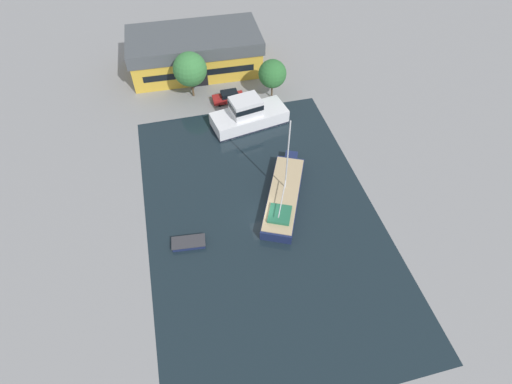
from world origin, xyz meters
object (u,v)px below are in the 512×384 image
object	(u,v)px
warehouse_building	(195,51)
motor_cruiser	(248,115)
quay_tree_near_building	(190,69)
sailboat_moored	(284,195)
small_dinghy	(189,243)
quay_tree_by_water	(272,74)
parked_car	(229,97)

from	to	relation	value
warehouse_building	motor_cruiser	size ratio (longest dim) A/B	1.88
warehouse_building	motor_cruiser	bearing A→B (deg)	-70.76
quay_tree_near_building	sailboat_moored	size ratio (longest dim) A/B	0.53
sailboat_moored	small_dinghy	xyz separation A→B (m)	(-11.57, -3.56, -0.45)
quay_tree_by_water	quay_tree_near_building	bearing A→B (deg)	163.97
quay_tree_near_building	parked_car	size ratio (longest dim) A/B	1.50
quay_tree_near_building	parked_car	world-z (taller)	quay_tree_near_building
quay_tree_near_building	parked_car	xyz separation A→B (m)	(4.83, -2.74, -3.62)
quay_tree_near_building	small_dinghy	bearing A→B (deg)	-99.20
motor_cruiser	small_dinghy	world-z (taller)	motor_cruiser
quay_tree_by_water	sailboat_moored	size ratio (longest dim) A/B	0.47
quay_tree_by_water	motor_cruiser	distance (m)	7.43
quay_tree_near_building	motor_cruiser	size ratio (longest dim) A/B	0.63
warehouse_building	small_dinghy	size ratio (longest dim) A/B	5.53
sailboat_moored	motor_cruiser	xyz separation A→B (m)	(-0.84, 14.29, 0.81)
warehouse_building	quay_tree_by_water	distance (m)	14.24
quay_tree_near_building	quay_tree_by_water	xyz separation A→B (m)	(11.24, -3.23, -0.45)
warehouse_building	motor_cruiser	world-z (taller)	warehouse_building
parked_car	small_dinghy	xyz separation A→B (m)	(-9.08, -23.49, -0.55)
warehouse_building	small_dinghy	world-z (taller)	warehouse_building
parked_car	warehouse_building	bearing A→B (deg)	16.73
warehouse_building	motor_cruiser	xyz separation A→B (m)	(4.88, -15.57, -1.45)
warehouse_building	small_dinghy	distance (m)	34.03
warehouse_building	quay_tree_near_building	size ratio (longest dim) A/B	2.99
warehouse_building	quay_tree_near_building	xyz separation A→B (m)	(-1.60, -7.20, 1.47)
quay_tree_near_building	motor_cruiser	bearing A→B (deg)	-52.27
warehouse_building	quay_tree_by_water	world-z (taller)	quay_tree_by_water
quay_tree_near_building	quay_tree_by_water	size ratio (longest dim) A/B	1.14
quay_tree_near_building	parked_car	distance (m)	6.62
warehouse_building	parked_car	distance (m)	10.66
warehouse_building	quay_tree_near_building	bearing A→B (deg)	-100.67
motor_cruiser	quay_tree_by_water	bearing A→B (deg)	-52.85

